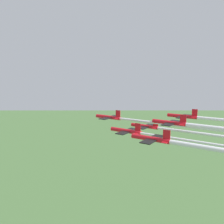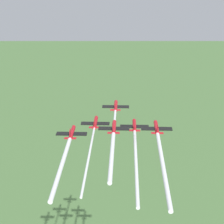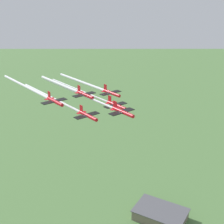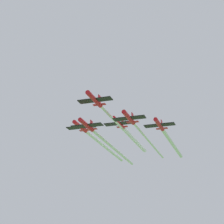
{
  "view_description": "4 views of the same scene",
  "coord_description": "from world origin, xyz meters",
  "px_view_note": "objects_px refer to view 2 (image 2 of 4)",
  "views": [
    {
      "loc": [
        76.19,
        -88.89,
        142.41
      ],
      "look_at": [
        56.67,
        -6.41,
        129.59
      ],
      "focal_mm": 35.0,
      "sensor_mm": 36.0,
      "label": 1
    },
    {
      "loc": [
        204.69,
        -62.3,
        181.83
      ],
      "look_at": [
        59.51,
        -12.13,
        127.15
      ],
      "focal_mm": 70.0,
      "sensor_mm": 36.0,
      "label": 2
    },
    {
      "loc": [
        7.19,
        82.7,
        167.94
      ],
      "look_at": [
        60.59,
        -9.72,
        127.06
      ],
      "focal_mm": 50.0,
      "sensor_mm": 36.0,
      "label": 3
    },
    {
      "loc": [
        -62.08,
        -8.48,
        80.03
      ],
      "look_at": [
        55.83,
        -14.55,
        124.14
      ],
      "focal_mm": 70.0,
      "sensor_mm": 36.0,
      "label": 4
    }
  ],
  "objects_px": {
    "jet_0": "(116,106)",
    "jet_2": "(134,126)",
    "jet_4": "(114,128)",
    "jet_3": "(72,133)",
    "jet_5": "(157,128)",
    "jet_1": "(95,123)"
  },
  "relations": [
    {
      "from": "jet_3",
      "to": "jet_4",
      "type": "distance_m",
      "value": 14.19
    },
    {
      "from": "jet_3",
      "to": "jet_4",
      "type": "bearing_deg",
      "value": 0.0
    },
    {
      "from": "jet_4",
      "to": "jet_5",
      "type": "distance_m",
      "value": 14.04
    },
    {
      "from": "jet_1",
      "to": "jet_3",
      "type": "bearing_deg",
      "value": -120.47
    },
    {
      "from": "jet_5",
      "to": "jet_4",
      "type": "bearing_deg",
      "value": 180.0
    },
    {
      "from": "jet_1",
      "to": "jet_2",
      "type": "bearing_deg",
      "value": 0.0
    },
    {
      "from": "jet_0",
      "to": "jet_2",
      "type": "relative_size",
      "value": 1.0
    },
    {
      "from": "jet_2",
      "to": "jet_4",
      "type": "relative_size",
      "value": 1.0
    },
    {
      "from": "jet_1",
      "to": "jet_4",
      "type": "relative_size",
      "value": 1.0
    },
    {
      "from": "jet_0",
      "to": "jet_1",
      "type": "bearing_deg",
      "value": -120.47
    },
    {
      "from": "jet_0",
      "to": "jet_5",
      "type": "distance_m",
      "value": 27.7
    },
    {
      "from": "jet_4",
      "to": "jet_0",
      "type": "bearing_deg",
      "value": 90.0
    },
    {
      "from": "jet_0",
      "to": "jet_4",
      "type": "bearing_deg",
      "value": -90.0
    },
    {
      "from": "jet_0",
      "to": "jet_5",
      "type": "height_order",
      "value": "jet_5"
    },
    {
      "from": "jet_3",
      "to": "jet_5",
      "type": "distance_m",
      "value": 28.17
    },
    {
      "from": "jet_0",
      "to": "jet_2",
      "type": "xyz_separation_m",
      "value": [
        13.66,
        2.29,
        -3.33
      ]
    },
    {
      "from": "jet_4",
      "to": "jet_5",
      "type": "relative_size",
      "value": 1.0
    },
    {
      "from": "jet_3",
      "to": "jet_0",
      "type": "bearing_deg",
      "value": 59.53
    },
    {
      "from": "jet_0",
      "to": "jet_4",
      "type": "height_order",
      "value": "jet_4"
    },
    {
      "from": "jet_1",
      "to": "jet_0",
      "type": "bearing_deg",
      "value": 59.53
    },
    {
      "from": "jet_2",
      "to": "jet_1",
      "type": "bearing_deg",
      "value": -180.0
    },
    {
      "from": "jet_1",
      "to": "jet_4",
      "type": "xyz_separation_m",
      "value": [
        13.66,
        2.29,
        2.92
      ]
    }
  ]
}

